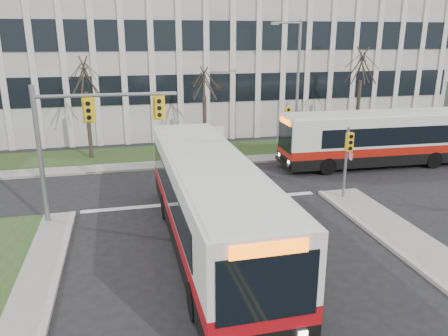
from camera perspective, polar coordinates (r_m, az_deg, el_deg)
The scene contains 14 objects.
ground at distance 15.23m, azimuth 2.96°, elevation -15.42°, with size 120.00×120.00×0.00m, color black.
sidewalk_cross at distance 29.99m, azimuth 4.21°, elevation 1.18°, with size 44.00×1.60×0.14m, color #9E9B93.
building_lawn at distance 32.59m, azimuth 2.77°, elevation 2.45°, with size 44.00×5.00×0.12m, color #2C451D.
office_building at distance 43.29m, azimuth -1.54°, elevation 13.98°, with size 40.00×16.00×12.00m, color silver.
mast_arm_signal at distance 20.01m, azimuth -18.51°, elevation 4.81°, with size 6.11×0.38×6.20m.
signal_pole_near at distance 22.81m, azimuth 15.83°, elevation 1.90°, with size 0.34×0.39×3.80m.
signal_pole_far at distance 30.33m, azimuth 8.20°, elevation 5.95°, with size 0.34×0.39×3.80m.
streetlight at distance 31.00m, azimuth 9.33°, elevation 11.16°, with size 2.15×0.25×9.20m.
directory_sign at distance 31.28m, azimuth -1.38°, elevation 3.95°, with size 1.50×0.12×2.00m.
tree_left at distance 30.57m, azimuth -17.75°, elevation 11.13°, with size 1.80×1.80×7.70m.
tree_mid at distance 31.25m, azimuth -2.61°, elevation 10.84°, with size 1.80×1.80×6.82m.
tree_right at distance 35.19m, azimuth 17.51°, elevation 12.44°, with size 1.80×1.80×8.25m.
bus_main at distance 17.03m, azimuth -1.97°, elevation -4.86°, with size 2.98×13.74×3.66m, color silver, non-canonical shape.
bus_cross at distance 29.99m, azimuth 19.62°, elevation 3.48°, with size 2.78×12.85×3.43m, color silver, non-canonical shape.
Camera 1 is at (-3.64, -12.37, 8.11)m, focal length 35.00 mm.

